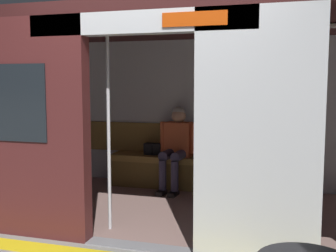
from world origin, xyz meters
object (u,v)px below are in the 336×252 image
bench_seat (192,165)px  person_seated (176,142)px  train_car (168,85)px  book (200,156)px  handbag (153,149)px  grab_pole_door (109,128)px

bench_seat → person_seated: bearing=12.9°
bench_seat → person_seated: size_ratio=2.06×
train_car → book: 1.49m
person_seated → handbag: bearing=-14.7°
bench_seat → person_seated: 0.40m
book → train_car: bearing=77.6°
grab_pole_door → handbag: bearing=-85.7°
train_car → person_seated: size_ratio=5.31×
person_seated → handbag: size_ratio=4.64×
person_seated → handbag: person_seated is taller
train_car → person_seated: (0.15, -0.95, -0.83)m
grab_pole_door → train_car: bearing=-115.3°
bench_seat → handbag: handbag is taller
train_car → bench_seat: size_ratio=2.57×
grab_pole_door → person_seated: bearing=-97.9°
grab_pole_door → bench_seat: bearing=-104.5°
book → grab_pole_door: 2.06m
handbag → grab_pole_door: (-0.14, 1.89, 0.52)m
train_car → handbag: train_car is taller
handbag → grab_pole_door: 1.96m
person_seated → book: size_ratio=5.48×
book → handbag: bearing=-2.7°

